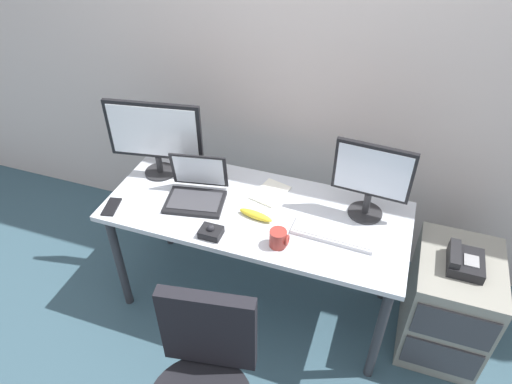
{
  "coord_description": "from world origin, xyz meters",
  "views": [
    {
      "loc": [
        0.61,
        -1.77,
        2.36
      ],
      "look_at": [
        0.0,
        0.0,
        0.86
      ],
      "focal_mm": 32.64,
      "sensor_mm": 36.0,
      "label": 1
    }
  ],
  "objects_px": {
    "paper_notepad": "(270,193)",
    "desk_phone": "(464,261)",
    "laptop": "(197,190)",
    "trackball_mouse": "(211,232)",
    "file_cabinet": "(448,304)",
    "cell_phone": "(112,207)",
    "monitor_main": "(154,135)",
    "coffee_mug": "(279,239)",
    "monitor_side": "(372,177)",
    "keyboard": "(334,233)",
    "banana": "(256,215)"
  },
  "relations": [
    {
      "from": "monitor_side",
      "to": "laptop",
      "type": "bearing_deg",
      "value": -169.2
    },
    {
      "from": "monitor_side",
      "to": "monitor_main",
      "type": "bearing_deg",
      "value": -178.65
    },
    {
      "from": "monitor_side",
      "to": "banana",
      "type": "height_order",
      "value": "monitor_side"
    },
    {
      "from": "file_cabinet",
      "to": "trackball_mouse",
      "type": "height_order",
      "value": "trackball_mouse"
    },
    {
      "from": "trackball_mouse",
      "to": "banana",
      "type": "xyz_separation_m",
      "value": [
        0.17,
        0.19,
        -0.0
      ]
    },
    {
      "from": "coffee_mug",
      "to": "cell_phone",
      "type": "relative_size",
      "value": 0.66
    },
    {
      "from": "keyboard",
      "to": "trackball_mouse",
      "type": "distance_m",
      "value": 0.61
    },
    {
      "from": "desk_phone",
      "to": "laptop",
      "type": "xyz_separation_m",
      "value": [
        -1.4,
        -0.07,
        0.13
      ]
    },
    {
      "from": "trackball_mouse",
      "to": "monitor_main",
      "type": "bearing_deg",
      "value": 141.83
    },
    {
      "from": "monitor_main",
      "to": "coffee_mug",
      "type": "height_order",
      "value": "monitor_main"
    },
    {
      "from": "monitor_main",
      "to": "keyboard",
      "type": "xyz_separation_m",
      "value": [
        1.07,
        -0.19,
        -0.25
      ]
    },
    {
      "from": "monitor_main",
      "to": "coffee_mug",
      "type": "bearing_deg",
      "value": -22.52
    },
    {
      "from": "paper_notepad",
      "to": "cell_phone",
      "type": "height_order",
      "value": "paper_notepad"
    },
    {
      "from": "trackball_mouse",
      "to": "cell_phone",
      "type": "relative_size",
      "value": 0.77
    },
    {
      "from": "monitor_side",
      "to": "keyboard",
      "type": "distance_m",
      "value": 0.34
    },
    {
      "from": "desk_phone",
      "to": "file_cabinet",
      "type": "bearing_deg",
      "value": 63.22
    },
    {
      "from": "file_cabinet",
      "to": "monitor_side",
      "type": "relative_size",
      "value": 1.48
    },
    {
      "from": "monitor_main",
      "to": "coffee_mug",
      "type": "relative_size",
      "value": 5.66
    },
    {
      "from": "file_cabinet",
      "to": "laptop",
      "type": "xyz_separation_m",
      "value": [
        -1.41,
        -0.08,
        0.48
      ]
    },
    {
      "from": "paper_notepad",
      "to": "cell_phone",
      "type": "bearing_deg",
      "value": -153.0
    },
    {
      "from": "desk_phone",
      "to": "paper_notepad",
      "type": "bearing_deg",
      "value": 174.51
    },
    {
      "from": "monitor_main",
      "to": "paper_notepad",
      "type": "distance_m",
      "value": 0.72
    },
    {
      "from": "monitor_side",
      "to": "keyboard",
      "type": "bearing_deg",
      "value": -119.48
    },
    {
      "from": "file_cabinet",
      "to": "monitor_main",
      "type": "relative_size",
      "value": 1.18
    },
    {
      "from": "paper_notepad",
      "to": "desk_phone",
      "type": "bearing_deg",
      "value": -5.49
    },
    {
      "from": "file_cabinet",
      "to": "laptop",
      "type": "relative_size",
      "value": 1.77
    },
    {
      "from": "monitor_main",
      "to": "trackball_mouse",
      "type": "xyz_separation_m",
      "value": [
        0.49,
        -0.39,
        -0.24
      ]
    },
    {
      "from": "laptop",
      "to": "trackball_mouse",
      "type": "relative_size",
      "value": 3.22
    },
    {
      "from": "cell_phone",
      "to": "monitor_side",
      "type": "bearing_deg",
      "value": 4.4
    },
    {
      "from": "file_cabinet",
      "to": "trackball_mouse",
      "type": "xyz_separation_m",
      "value": [
        -1.22,
        -0.33,
        0.45
      ]
    },
    {
      "from": "keyboard",
      "to": "trackball_mouse",
      "type": "height_order",
      "value": "trackball_mouse"
    },
    {
      "from": "coffee_mug",
      "to": "banana",
      "type": "xyz_separation_m",
      "value": [
        -0.17,
        0.15,
        -0.03
      ]
    },
    {
      "from": "laptop",
      "to": "cell_phone",
      "type": "bearing_deg",
      "value": -150.79
    },
    {
      "from": "file_cabinet",
      "to": "banana",
      "type": "xyz_separation_m",
      "value": [
        -1.06,
        -0.13,
        0.45
      ]
    },
    {
      "from": "paper_notepad",
      "to": "banana",
      "type": "relative_size",
      "value": 1.09
    },
    {
      "from": "desk_phone",
      "to": "paper_notepad",
      "type": "distance_m",
      "value": 1.04
    },
    {
      "from": "keyboard",
      "to": "laptop",
      "type": "xyz_separation_m",
      "value": [
        -0.77,
        0.05,
        0.04
      ]
    },
    {
      "from": "trackball_mouse",
      "to": "cell_phone",
      "type": "xyz_separation_m",
      "value": [
        -0.59,
        0.02,
        -0.02
      ]
    },
    {
      "from": "monitor_side",
      "to": "laptop",
      "type": "height_order",
      "value": "monitor_side"
    },
    {
      "from": "monitor_side",
      "to": "coffee_mug",
      "type": "height_order",
      "value": "monitor_side"
    },
    {
      "from": "desk_phone",
      "to": "monitor_main",
      "type": "xyz_separation_m",
      "value": [
        -1.71,
        0.07,
        0.34
      ]
    },
    {
      "from": "keyboard",
      "to": "laptop",
      "type": "relative_size",
      "value": 1.17
    },
    {
      "from": "coffee_mug",
      "to": "paper_notepad",
      "type": "height_order",
      "value": "coffee_mug"
    },
    {
      "from": "monitor_main",
      "to": "banana",
      "type": "distance_m",
      "value": 0.73
    },
    {
      "from": "monitor_main",
      "to": "coffee_mug",
      "type": "distance_m",
      "value": 0.92
    },
    {
      "from": "paper_notepad",
      "to": "laptop",
      "type": "bearing_deg",
      "value": -155.51
    },
    {
      "from": "monitor_main",
      "to": "monitor_side",
      "type": "height_order",
      "value": "monitor_main"
    },
    {
      "from": "keyboard",
      "to": "cell_phone",
      "type": "height_order",
      "value": "keyboard"
    },
    {
      "from": "desk_phone",
      "to": "banana",
      "type": "height_order",
      "value": "banana"
    },
    {
      "from": "desk_phone",
      "to": "trackball_mouse",
      "type": "xyz_separation_m",
      "value": [
        -1.21,
        -0.31,
        0.1
      ]
    }
  ]
}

